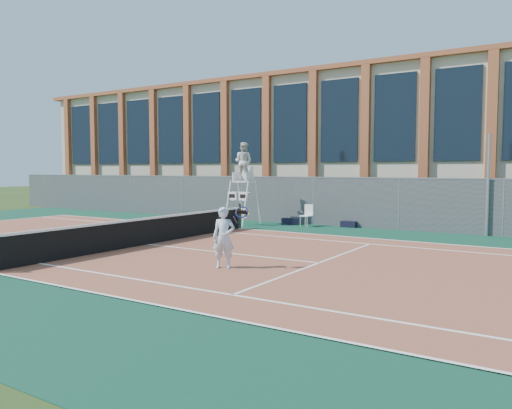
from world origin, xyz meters
The scene contains 13 objects.
ground centered at (0.00, 0.00, 0.00)m, with size 120.00×120.00×0.00m, color #233814.
apron centered at (0.00, 1.00, 0.01)m, with size 36.00×20.00×0.01m, color #0D3D2A.
tennis_court centered at (0.00, 0.00, 0.02)m, with size 23.77×10.97×0.02m, color brown.
tennis_net centered at (0.00, 0.00, 0.54)m, with size 0.10×11.30×1.10m.
fence centered at (0.00, 8.80, 1.10)m, with size 40.00×0.06×2.20m, color #595E60, non-canonical shape.
hedge centered at (0.00, 10.00, 1.10)m, with size 40.00×1.40×2.20m, color black.
building centered at (0.00, 17.95, 4.15)m, with size 45.00×10.60×8.22m.
steel_pole centered at (9.45, 8.70, 1.97)m, with size 0.12×0.12×3.94m, color #9EA0A5.
umpire_chair centered at (-0.77, 7.05, 2.84)m, with size 1.09×1.67×3.88m.
plastic_chair centered at (2.12, 7.95, 0.60)m, with size 0.53×0.53×0.99m.
sports_bag_near centered at (1.13, 8.06, 0.17)m, with size 0.73×0.29×0.31m, color black.
sports_bag_far centered at (3.83, 8.60, 0.15)m, with size 0.69×0.30×0.27m, color black.
tennis_player centered at (4.61, -1.94, 0.83)m, with size 0.95×0.72×1.61m.
Camera 1 is at (12.12, -12.30, 2.57)m, focal length 35.00 mm.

